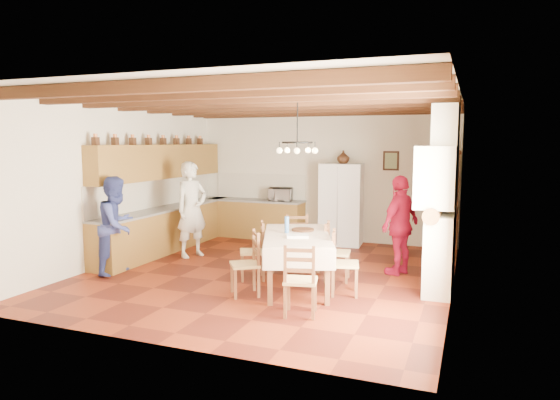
# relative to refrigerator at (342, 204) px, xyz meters

# --- Properties ---
(floor) EXTENTS (6.00, 6.50, 0.02)m
(floor) POSITION_rel_refrigerator_xyz_m (-0.55, -2.89, -0.90)
(floor) COLOR #4E190F
(floor) RESTS_ON ground
(ceiling) EXTENTS (6.00, 6.50, 0.02)m
(ceiling) POSITION_rel_refrigerator_xyz_m (-0.55, -2.89, 2.12)
(ceiling) COLOR silver
(ceiling) RESTS_ON ground
(wall_back) EXTENTS (6.00, 0.02, 3.00)m
(wall_back) POSITION_rel_refrigerator_xyz_m (-0.55, 0.37, 0.61)
(wall_back) COLOR beige
(wall_back) RESTS_ON ground
(wall_front) EXTENTS (6.00, 0.02, 3.00)m
(wall_front) POSITION_rel_refrigerator_xyz_m (-0.55, -6.15, 0.61)
(wall_front) COLOR beige
(wall_front) RESTS_ON ground
(wall_left) EXTENTS (0.02, 6.50, 3.00)m
(wall_left) POSITION_rel_refrigerator_xyz_m (-3.56, -2.89, 0.61)
(wall_left) COLOR beige
(wall_left) RESTS_ON ground
(wall_right) EXTENTS (0.02, 6.50, 3.00)m
(wall_right) POSITION_rel_refrigerator_xyz_m (2.46, -2.89, 0.61)
(wall_right) COLOR beige
(wall_right) RESTS_ON ground
(ceiling_beams) EXTENTS (6.00, 6.30, 0.16)m
(ceiling_beams) POSITION_rel_refrigerator_xyz_m (-0.55, -2.89, 2.02)
(ceiling_beams) COLOR #3A1E11
(ceiling_beams) RESTS_ON ground
(lower_cabinets_left) EXTENTS (0.60, 4.30, 0.86)m
(lower_cabinets_left) POSITION_rel_refrigerator_xyz_m (-3.25, -1.84, -0.46)
(lower_cabinets_left) COLOR olive
(lower_cabinets_left) RESTS_ON ground
(lower_cabinets_back) EXTENTS (2.30, 0.60, 0.86)m
(lower_cabinets_back) POSITION_rel_refrigerator_xyz_m (-2.10, 0.06, -0.46)
(lower_cabinets_back) COLOR olive
(lower_cabinets_back) RESTS_ON ground
(countertop_left) EXTENTS (0.62, 4.30, 0.04)m
(countertop_left) POSITION_rel_refrigerator_xyz_m (-3.25, -1.84, -0.01)
(countertop_left) COLOR slate
(countertop_left) RESTS_ON lower_cabinets_left
(countertop_back) EXTENTS (2.34, 0.62, 0.04)m
(countertop_back) POSITION_rel_refrigerator_xyz_m (-2.10, 0.06, -0.01)
(countertop_back) COLOR slate
(countertop_back) RESTS_ON lower_cabinets_back
(backsplash_left) EXTENTS (0.03, 4.30, 0.60)m
(backsplash_left) POSITION_rel_refrigerator_xyz_m (-3.54, -1.84, 0.31)
(backsplash_left) COLOR beige
(backsplash_left) RESTS_ON ground
(backsplash_back) EXTENTS (2.30, 0.03, 0.60)m
(backsplash_back) POSITION_rel_refrigerator_xyz_m (-2.10, 0.34, 0.31)
(backsplash_back) COLOR beige
(backsplash_back) RESTS_ON ground
(upper_cabinets) EXTENTS (0.35, 4.20, 0.70)m
(upper_cabinets) POSITION_rel_refrigerator_xyz_m (-3.38, -1.84, 0.96)
(upper_cabinets) COLOR olive
(upper_cabinets) RESTS_ON ground
(fireplace) EXTENTS (0.56, 1.60, 2.80)m
(fireplace) POSITION_rel_refrigerator_xyz_m (2.17, -2.69, 0.51)
(fireplace) COLOR beige
(fireplace) RESTS_ON ground
(wall_picture) EXTENTS (0.34, 0.03, 0.42)m
(wall_picture) POSITION_rel_refrigerator_xyz_m (1.00, 0.34, 0.96)
(wall_picture) COLOR #301E16
(wall_picture) RESTS_ON ground
(refrigerator) EXTENTS (0.95, 0.80, 1.79)m
(refrigerator) POSITION_rel_refrigerator_xyz_m (0.00, 0.00, 0.00)
(refrigerator) COLOR white
(refrigerator) RESTS_ON floor
(hutch) EXTENTS (0.52, 1.17, 2.09)m
(hutch) POSITION_rel_refrigerator_xyz_m (2.20, -0.46, 0.15)
(hutch) COLOR #3B2512
(hutch) RESTS_ON floor
(dining_table) EXTENTS (1.61, 2.15, 0.84)m
(dining_table) POSITION_rel_refrigerator_xyz_m (0.18, -3.49, -0.14)
(dining_table) COLOR silver
(dining_table) RESTS_ON floor
(chandelier) EXTENTS (0.47, 0.47, 0.03)m
(chandelier) POSITION_rel_refrigerator_xyz_m (0.18, -3.49, 1.36)
(chandelier) COLOR black
(chandelier) RESTS_ON ground
(chair_left_near) EXTENTS (0.57, 0.57, 0.96)m
(chair_left_near) POSITION_rel_refrigerator_xyz_m (-0.41, -4.13, -0.41)
(chair_left_near) COLOR brown
(chair_left_near) RESTS_ON floor
(chair_left_far) EXTENTS (0.55, 0.55, 0.96)m
(chair_left_far) POSITION_rel_refrigerator_xyz_m (-0.66, -3.30, -0.41)
(chair_left_far) COLOR brown
(chair_left_far) RESTS_ON floor
(chair_right_near) EXTENTS (0.49, 0.50, 0.96)m
(chair_right_near) POSITION_rel_refrigerator_xyz_m (0.96, -3.56, -0.41)
(chair_right_near) COLOR brown
(chair_right_near) RESTS_ON floor
(chair_right_far) EXTENTS (0.46, 0.48, 0.96)m
(chair_right_far) POSITION_rel_refrigerator_xyz_m (0.66, -2.87, -0.41)
(chair_right_far) COLOR brown
(chair_right_far) RESTS_ON floor
(chair_end_near) EXTENTS (0.50, 0.48, 0.96)m
(chair_end_near) POSITION_rel_refrigerator_xyz_m (0.63, -4.65, -0.41)
(chair_end_near) COLOR brown
(chair_end_near) RESTS_ON floor
(chair_end_far) EXTENTS (0.53, 0.51, 0.96)m
(chair_end_far) POSITION_rel_refrigerator_xyz_m (-0.20, -2.39, -0.41)
(chair_end_far) COLOR brown
(chair_end_far) RESTS_ON floor
(person_man) EXTENTS (0.69, 0.81, 1.88)m
(person_man) POSITION_rel_refrigerator_xyz_m (-2.45, -2.23, 0.05)
(person_man) COLOR beige
(person_man) RESTS_ON floor
(person_woman_blue) EXTENTS (0.71, 0.87, 1.68)m
(person_woman_blue) POSITION_rel_refrigerator_xyz_m (-2.97, -3.81, -0.05)
(person_woman_blue) COLOR #35408B
(person_woman_blue) RESTS_ON floor
(person_woman_red) EXTENTS (0.79, 1.08, 1.70)m
(person_woman_red) POSITION_rel_refrigerator_xyz_m (1.56, -2.09, -0.04)
(person_woman_red) COLOR #A60F2E
(person_woman_red) RESTS_ON floor
(microwave) EXTENTS (0.60, 0.47, 0.30)m
(microwave) POSITION_rel_refrigerator_xyz_m (-1.47, 0.06, 0.15)
(microwave) COLOR silver
(microwave) RESTS_ON countertop_back
(fridge_vase) EXTENTS (0.30, 0.30, 0.29)m
(fridge_vase) POSITION_rel_refrigerator_xyz_m (0.02, 0.00, 1.04)
(fridge_vase) COLOR #3B2512
(fridge_vase) RESTS_ON refrigerator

